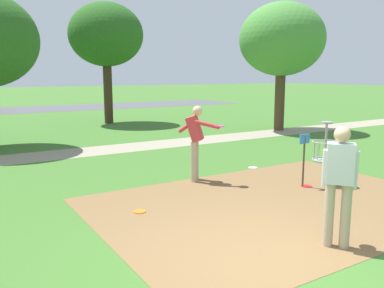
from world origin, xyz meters
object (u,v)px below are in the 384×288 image
object	(u,v)px
frisbee_near_basket	(253,168)
tree_mid_left	(106,35)
player_foreground_watching	(195,138)
disc_golf_basket	(323,151)
player_throwing	(339,180)
frisbee_mid_grass	(306,186)
frisbee_by_tee	(140,212)
tree_near_right	(282,40)

from	to	relation	value
frisbee_near_basket	tree_mid_left	bearing A→B (deg)	88.51
player_foreground_watching	frisbee_near_basket	world-z (taller)	player_foreground_watching
frisbee_near_basket	disc_golf_basket	bearing A→B (deg)	-82.60
player_throwing	frisbee_mid_grass	xyz separation A→B (m)	(2.01, 2.37, -0.96)
player_throwing	frisbee_by_tee	bearing A→B (deg)	122.27
player_foreground_watching	frisbee_near_basket	distance (m)	2.17
tree_near_right	frisbee_by_tee	bearing A→B (deg)	-145.67
frisbee_near_basket	frisbee_mid_grass	world-z (taller)	same
disc_golf_basket	tree_near_right	world-z (taller)	tree_near_right
frisbee_mid_grass	disc_golf_basket	bearing A→B (deg)	-6.28
disc_golf_basket	tree_near_right	xyz separation A→B (m)	(5.43, 7.01, 3.07)
disc_golf_basket	frisbee_mid_grass	xyz separation A→B (m)	(-0.41, 0.05, -0.74)
disc_golf_basket	frisbee_mid_grass	world-z (taller)	disc_golf_basket
disc_golf_basket	frisbee_mid_grass	size ratio (longest dim) A/B	5.93
disc_golf_basket	frisbee_near_basket	xyz separation A→B (m)	(-0.26, 2.00, -0.74)
frisbee_mid_grass	frisbee_near_basket	bearing A→B (deg)	85.53
frisbee_mid_grass	tree_near_right	world-z (taller)	tree_near_right
frisbee_near_basket	frisbee_by_tee	distance (m)	4.21
frisbee_by_tee	tree_mid_left	bearing A→B (deg)	71.90
frisbee_by_tee	frisbee_near_basket	bearing A→B (deg)	21.72
player_foreground_watching	frisbee_mid_grass	xyz separation A→B (m)	(1.77, -1.70, -0.98)
frisbee_by_tee	player_foreground_watching	bearing A→B (deg)	33.25
tree_near_right	frisbee_near_basket	bearing A→B (deg)	-138.70
tree_mid_left	player_throwing	bearing A→B (deg)	-98.92
frisbee_mid_grass	tree_mid_left	xyz separation A→B (m)	(0.45, 13.26, 4.24)
frisbee_by_tee	tree_near_right	distance (m)	12.24
frisbee_mid_grass	tree_near_right	distance (m)	9.86
player_throwing	frisbee_by_tee	world-z (taller)	player_throwing
player_throwing	frisbee_near_basket	xyz separation A→B (m)	(2.16, 4.33, -0.96)
player_foreground_watching	frisbee_mid_grass	distance (m)	2.64
player_throwing	tree_mid_left	size ratio (longest dim) A/B	0.29
player_foreground_watching	frisbee_by_tee	size ratio (longest dim) A/B	7.86
disc_golf_basket	frisbee_near_basket	world-z (taller)	disc_golf_basket
player_throwing	frisbee_near_basket	bearing A→B (deg)	63.47
player_foreground_watching	player_throwing	bearing A→B (deg)	-93.35
frisbee_mid_grass	tree_mid_left	bearing A→B (deg)	88.07
frisbee_near_basket	tree_near_right	xyz separation A→B (m)	(5.69, 5.00, 3.81)
disc_golf_basket	tree_mid_left	size ratio (longest dim) A/B	0.24
disc_golf_basket	player_throwing	distance (m)	3.36
player_foreground_watching	tree_mid_left	distance (m)	12.21
player_foreground_watching	tree_mid_left	bearing A→B (deg)	79.15
frisbee_near_basket	frisbee_mid_grass	xyz separation A→B (m)	(-0.15, -1.96, 0.00)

